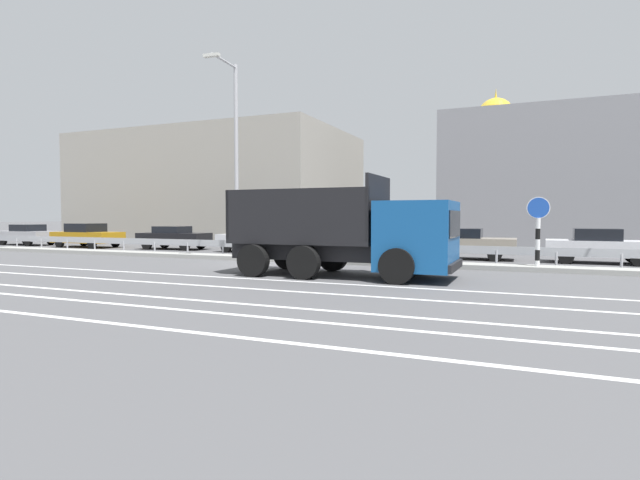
# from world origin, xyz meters

# --- Properties ---
(ground_plane) EXTENTS (320.00, 320.00, 0.00)m
(ground_plane) POSITION_xyz_m (0.00, 0.00, 0.00)
(ground_plane) COLOR #4C4C4F
(lane_strip_0) EXTENTS (67.65, 0.16, 0.01)m
(lane_strip_0) POSITION_xyz_m (3.88, -4.27, 0.00)
(lane_strip_0) COLOR silver
(lane_strip_0) RESTS_ON ground_plane
(lane_strip_1) EXTENTS (67.65, 0.16, 0.01)m
(lane_strip_1) POSITION_xyz_m (3.88, -6.09, 0.00)
(lane_strip_1) COLOR silver
(lane_strip_1) RESTS_ON ground_plane
(lane_strip_2) EXTENTS (67.65, 0.16, 0.01)m
(lane_strip_2) POSITION_xyz_m (3.88, -8.17, 0.00)
(lane_strip_2) COLOR silver
(lane_strip_2) RESTS_ON ground_plane
(lane_strip_3) EXTENTS (67.65, 0.16, 0.01)m
(lane_strip_3) POSITION_xyz_m (3.88, -9.27, 0.00)
(lane_strip_3) COLOR silver
(lane_strip_3) RESTS_ON ground_plane
(lane_strip_4) EXTENTS (67.65, 0.16, 0.01)m
(lane_strip_4) POSITION_xyz_m (3.88, -10.82, 0.00)
(lane_strip_4) COLOR silver
(lane_strip_4) RESTS_ON ground_plane
(median_island) EXTENTS (37.21, 1.10, 0.18)m
(median_island) POSITION_xyz_m (0.00, 1.60, 0.09)
(median_island) COLOR gray
(median_island) RESTS_ON ground_plane
(median_guardrail) EXTENTS (67.65, 0.09, 0.78)m
(median_guardrail) POSITION_xyz_m (-0.00, 2.83, 0.57)
(median_guardrail) COLOR #9EA0A5
(median_guardrail) RESTS_ON ground_plane
(dump_truck) EXTENTS (7.37, 2.85, 3.20)m
(dump_truck) POSITION_xyz_m (4.86, -2.47, 1.23)
(dump_truck) COLOR #144C8C
(dump_truck) RESTS_ON ground_plane
(median_road_sign) EXTENTS (0.77, 0.16, 2.62)m
(median_road_sign) POSITION_xyz_m (9.82, 1.60, 1.40)
(median_road_sign) COLOR white
(median_road_sign) RESTS_ON ground_plane
(street_lamp_1) EXTENTS (0.72, 2.30, 8.73)m
(street_lamp_1) POSITION_xyz_m (-2.70, 1.61, 4.86)
(street_lamp_1) COLOR #ADADB2
(street_lamp_1) RESTS_ON ground_plane
(parked_car_1) EXTENTS (4.27, 1.92, 1.40)m
(parked_car_1) POSITION_xyz_m (-21.83, 5.68, 0.72)
(parked_car_1) COLOR #A3A3A8
(parked_car_1) RESTS_ON ground_plane
(parked_car_2) EXTENTS (4.48, 2.05, 1.50)m
(parked_car_2) POSITION_xyz_m (-16.06, 5.46, 0.75)
(parked_car_2) COLOR #B27A14
(parked_car_2) RESTS_ON ground_plane
(parked_car_3) EXTENTS (4.25, 2.11, 1.36)m
(parked_car_3) POSITION_xyz_m (-9.77, 6.02, 0.71)
(parked_car_3) COLOR black
(parked_car_3) RESTS_ON ground_plane
(parked_car_4) EXTENTS (3.95, 2.22, 1.54)m
(parked_car_4) POSITION_xyz_m (-4.21, 5.80, 0.76)
(parked_car_4) COLOR silver
(parked_car_4) RESTS_ON ground_plane
(parked_car_5) EXTENTS (4.78, 2.07, 1.30)m
(parked_car_5) POSITION_xyz_m (1.47, 6.02, 0.67)
(parked_car_5) COLOR #A3A3A8
(parked_car_5) RESTS_ON ground_plane
(parked_car_6) EXTENTS (4.62, 1.97, 1.39)m
(parked_car_6) POSITION_xyz_m (6.71, 5.77, 0.72)
(parked_car_6) COLOR gray
(parked_car_6) RESTS_ON ground_plane
(parked_car_7) EXTENTS (4.12, 1.98, 1.44)m
(parked_car_7) POSITION_xyz_m (12.19, 5.76, 0.73)
(parked_car_7) COLOR silver
(parked_car_7) RESTS_ON ground_plane
(background_building_0) EXTENTS (20.32, 12.26, 8.26)m
(background_building_0) POSITION_xyz_m (-13.52, 16.04, 4.13)
(background_building_0) COLOR gray
(background_building_0) RESTS_ON ground_plane
(background_building_1) EXTENTS (15.55, 10.76, 8.36)m
(background_building_1) POSITION_xyz_m (12.00, 18.54, 4.18)
(background_building_1) COLOR gray
(background_building_1) RESTS_ON ground_plane
(church_tower) EXTENTS (3.60, 3.60, 13.37)m
(church_tower) POSITION_xyz_m (6.45, 29.96, 6.10)
(church_tower) COLOR silver
(church_tower) RESTS_ON ground_plane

